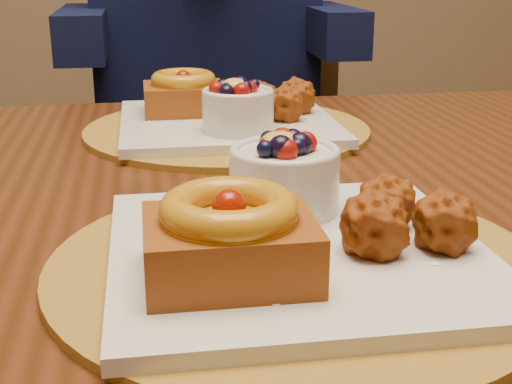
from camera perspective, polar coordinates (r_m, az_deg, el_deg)
dining_table at (r=0.78m, az=-0.27°, el=-4.63°), size 1.60×0.90×0.76m
place_setting_near at (r=0.54m, az=2.89°, el=-3.38°), size 0.38×0.38×0.09m
place_setting_far at (r=0.95m, az=-2.46°, el=6.12°), size 0.38×0.38×0.09m
chair_far at (r=1.70m, az=0.15°, el=0.36°), size 0.44×0.44×0.82m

